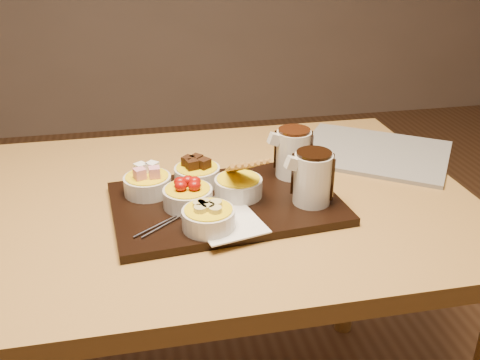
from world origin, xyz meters
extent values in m
cube|color=#A87E3E|center=(0.00, 0.00, 0.73)|extent=(1.20, 0.80, 0.04)
cylinder|color=#A87E3E|center=(0.54, 0.34, 0.35)|extent=(0.06, 0.06, 0.71)
cube|color=black|center=(0.06, -0.06, 0.76)|extent=(0.48, 0.34, 0.02)
cube|color=white|center=(0.05, -0.16, 0.77)|extent=(0.14, 0.14, 0.00)
cylinder|color=beige|center=(-0.09, 0.00, 0.79)|extent=(0.10, 0.10, 0.04)
cylinder|color=beige|center=(0.01, 0.03, 0.79)|extent=(0.10, 0.10, 0.04)
cylinder|color=beige|center=(-0.02, -0.07, 0.79)|extent=(0.10, 0.10, 0.04)
cylinder|color=beige|center=(0.09, -0.05, 0.79)|extent=(0.10, 0.10, 0.04)
cylinder|color=beige|center=(0.01, -0.16, 0.79)|extent=(0.10, 0.10, 0.04)
cylinder|color=silver|center=(0.23, -0.10, 0.82)|extent=(0.08, 0.08, 0.11)
cylinder|color=silver|center=(0.23, 0.03, 0.82)|extent=(0.08, 0.08, 0.11)
cube|color=beige|center=(0.48, 0.14, 0.76)|extent=(0.46, 0.44, 0.01)
camera|label=1|loc=(-0.10, -1.02, 1.29)|focal=40.00mm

